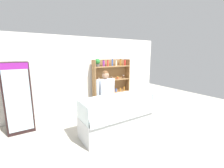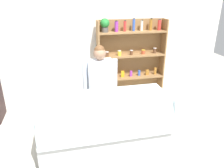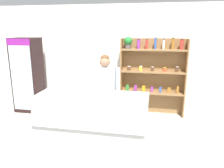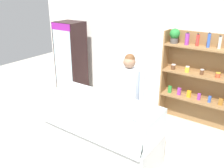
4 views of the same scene
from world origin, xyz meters
name	(u,v)px [view 3 (image 3 of 4)]	position (x,y,z in m)	size (l,w,h in m)	color
ground_plane	(91,146)	(0.00, 0.00, 0.00)	(12.00, 12.00, 0.00)	#B7B2A3
back_wall	(112,58)	(0.00, 2.12, 1.35)	(6.80, 0.10, 2.70)	white
drinks_fridge	(28,75)	(-2.11, 1.52, 0.94)	(0.64, 0.56, 1.89)	black
shelving_unit	(151,72)	(1.02, 1.87, 1.07)	(1.57, 0.29, 1.92)	olive
deli_display_case	(93,131)	(0.05, -0.03, 0.31)	(1.93, 0.80, 1.01)	silver
shop_clerk	(105,87)	(0.12, 0.68, 0.95)	(0.61, 0.25, 1.61)	#2D2D38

